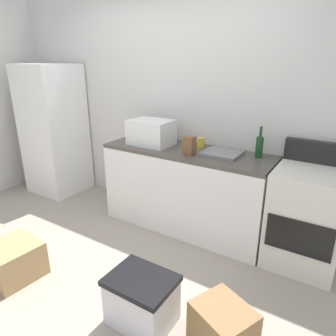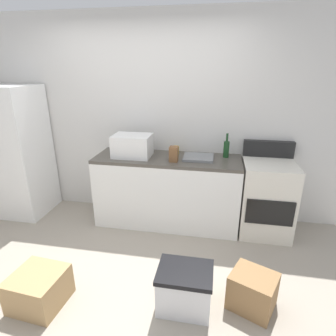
{
  "view_description": "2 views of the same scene",
  "coord_description": "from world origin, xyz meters",
  "px_view_note": "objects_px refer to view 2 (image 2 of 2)",
  "views": [
    {
      "loc": [
        1.76,
        -1.49,
        1.8
      ],
      "look_at": [
        0.38,
        0.7,
        0.87
      ],
      "focal_mm": 32.54,
      "sensor_mm": 36.0,
      "label": 1
    },
    {
      "loc": [
        0.89,
        -1.96,
        1.96
      ],
      "look_at": [
        0.38,
        0.8,
        0.91
      ],
      "focal_mm": 29.36,
      "sensor_mm": 36.0,
      "label": 2
    }
  ],
  "objects_px": {
    "cardboard_box_large": "(252,291)",
    "stove_oven": "(266,197)",
    "refrigerator": "(17,152)",
    "coffee_mug": "(176,150)",
    "wine_bottle": "(226,149)",
    "storage_bin": "(185,288)",
    "cardboard_box_medium": "(39,289)",
    "microwave": "(132,146)",
    "knife_block": "(174,154)"
  },
  "relations": [
    {
      "from": "cardboard_box_medium",
      "to": "microwave",
      "type": "bearing_deg",
      "value": 74.83
    },
    {
      "from": "stove_oven",
      "to": "cardboard_box_medium",
      "type": "xyz_separation_m",
      "value": [
        -2.06,
        -1.54,
        -0.31
      ]
    },
    {
      "from": "refrigerator",
      "to": "cardboard_box_large",
      "type": "height_order",
      "value": "refrigerator"
    },
    {
      "from": "refrigerator",
      "to": "cardboard_box_large",
      "type": "distance_m",
      "value": 3.32
    },
    {
      "from": "knife_block",
      "to": "cardboard_box_large",
      "type": "distance_m",
      "value": 1.63
    },
    {
      "from": "refrigerator",
      "to": "cardboard_box_medium",
      "type": "bearing_deg",
      "value": -50.99
    },
    {
      "from": "coffee_mug",
      "to": "cardboard_box_large",
      "type": "bearing_deg",
      "value": -57.93
    },
    {
      "from": "refrigerator",
      "to": "cardboard_box_medium",
      "type": "relative_size",
      "value": 4.12
    },
    {
      "from": "refrigerator",
      "to": "storage_bin",
      "type": "relative_size",
      "value": 3.77
    },
    {
      "from": "stove_oven",
      "to": "wine_bottle",
      "type": "bearing_deg",
      "value": 165.3
    },
    {
      "from": "cardboard_box_large",
      "to": "cardboard_box_medium",
      "type": "relative_size",
      "value": 0.86
    },
    {
      "from": "coffee_mug",
      "to": "cardboard_box_medium",
      "type": "bearing_deg",
      "value": -118.39
    },
    {
      "from": "stove_oven",
      "to": "wine_bottle",
      "type": "relative_size",
      "value": 3.67
    },
    {
      "from": "storage_bin",
      "to": "stove_oven",
      "type": "bearing_deg",
      "value": 58.63
    },
    {
      "from": "cardboard_box_large",
      "to": "wine_bottle",
      "type": "bearing_deg",
      "value": 100.55
    },
    {
      "from": "coffee_mug",
      "to": "cardboard_box_medium",
      "type": "relative_size",
      "value": 0.24
    },
    {
      "from": "microwave",
      "to": "cardboard_box_large",
      "type": "height_order",
      "value": "microwave"
    },
    {
      "from": "refrigerator",
      "to": "coffee_mug",
      "type": "xyz_separation_m",
      "value": [
        2.13,
        0.22,
        0.08
      ]
    },
    {
      "from": "microwave",
      "to": "coffee_mug",
      "type": "xyz_separation_m",
      "value": [
        0.51,
        0.2,
        -0.09
      ]
    },
    {
      "from": "refrigerator",
      "to": "coffee_mug",
      "type": "relative_size",
      "value": 17.35
    },
    {
      "from": "refrigerator",
      "to": "knife_block",
      "type": "distance_m",
      "value": 2.16
    },
    {
      "from": "microwave",
      "to": "cardboard_box_large",
      "type": "bearing_deg",
      "value": -41.04
    },
    {
      "from": "stove_oven",
      "to": "knife_block",
      "type": "relative_size",
      "value": 6.11
    },
    {
      "from": "stove_oven",
      "to": "knife_block",
      "type": "xyz_separation_m",
      "value": [
        -1.12,
        -0.14,
        0.52
      ]
    },
    {
      "from": "coffee_mug",
      "to": "knife_block",
      "type": "distance_m",
      "value": 0.31
    },
    {
      "from": "coffee_mug",
      "to": "cardboard_box_large",
      "type": "height_order",
      "value": "coffee_mug"
    },
    {
      "from": "wine_bottle",
      "to": "storage_bin",
      "type": "height_order",
      "value": "wine_bottle"
    },
    {
      "from": "wine_bottle",
      "to": "knife_block",
      "type": "relative_size",
      "value": 1.67
    },
    {
      "from": "refrigerator",
      "to": "storage_bin",
      "type": "distance_m",
      "value": 2.85
    },
    {
      "from": "stove_oven",
      "to": "wine_bottle",
      "type": "xyz_separation_m",
      "value": [
        -0.51,
        0.13,
        0.54
      ]
    },
    {
      "from": "refrigerator",
      "to": "coffee_mug",
      "type": "distance_m",
      "value": 2.14
    },
    {
      "from": "microwave",
      "to": "wine_bottle",
      "type": "relative_size",
      "value": 1.53
    },
    {
      "from": "stove_oven",
      "to": "cardboard_box_large",
      "type": "relative_size",
      "value": 3.05
    },
    {
      "from": "microwave",
      "to": "cardboard_box_medium",
      "type": "height_order",
      "value": "microwave"
    },
    {
      "from": "storage_bin",
      "to": "cardboard_box_medium",
      "type": "bearing_deg",
      "value": -171.18
    },
    {
      "from": "storage_bin",
      "to": "cardboard_box_large",
      "type": "bearing_deg",
      "value": 10.19
    },
    {
      "from": "microwave",
      "to": "coffee_mug",
      "type": "height_order",
      "value": "microwave"
    },
    {
      "from": "wine_bottle",
      "to": "storage_bin",
      "type": "relative_size",
      "value": 0.65
    },
    {
      "from": "microwave",
      "to": "wine_bottle",
      "type": "bearing_deg",
      "value": 8.15
    },
    {
      "from": "coffee_mug",
      "to": "storage_bin",
      "type": "height_order",
      "value": "coffee_mug"
    },
    {
      "from": "coffee_mug",
      "to": "knife_block",
      "type": "relative_size",
      "value": 0.56
    },
    {
      "from": "coffee_mug",
      "to": "storage_bin",
      "type": "bearing_deg",
      "value": -78.18
    },
    {
      "from": "wine_bottle",
      "to": "stove_oven",
      "type": "bearing_deg",
      "value": -14.7
    },
    {
      "from": "microwave",
      "to": "wine_bottle",
      "type": "height_order",
      "value": "wine_bottle"
    },
    {
      "from": "cardboard_box_large",
      "to": "stove_oven",
      "type": "bearing_deg",
      "value": 78.47
    },
    {
      "from": "refrigerator",
      "to": "wine_bottle",
      "type": "distance_m",
      "value": 2.77
    },
    {
      "from": "knife_block",
      "to": "cardboard_box_large",
      "type": "height_order",
      "value": "knife_block"
    },
    {
      "from": "coffee_mug",
      "to": "cardboard_box_medium",
      "type": "height_order",
      "value": "coffee_mug"
    },
    {
      "from": "wine_bottle",
      "to": "coffee_mug",
      "type": "relative_size",
      "value": 3.0
    },
    {
      "from": "knife_block",
      "to": "cardboard_box_large",
      "type": "bearing_deg",
      "value": -52.08
    }
  ]
}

